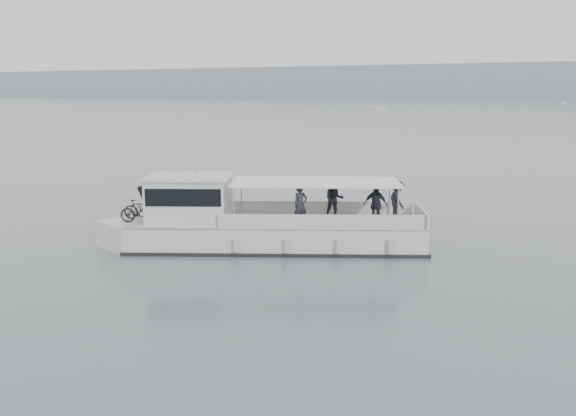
% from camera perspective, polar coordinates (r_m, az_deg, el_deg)
% --- Properties ---
extents(ground, '(1400.00, 1400.00, 0.00)m').
position_cam_1_polar(ground, '(23.62, -10.90, -4.55)').
color(ground, '#515B60').
rests_on(ground, ground).
extents(tour_boat, '(12.30, 7.62, 5.38)m').
position_cam_1_polar(tour_boat, '(24.92, -3.60, -1.51)').
color(tour_boat, silver).
rests_on(tour_boat, ground).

